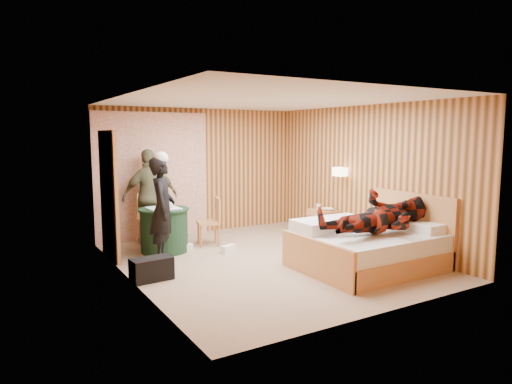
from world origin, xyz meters
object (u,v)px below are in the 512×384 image
round_table (164,230)px  wall_lamp (340,172)px  duffel_bag (152,269)px  chair_far (150,215)px  bed (368,247)px  woman_standing (163,209)px  chair_near (212,218)px  nightstand (322,223)px  man_at_table (150,197)px  man_on_bed (382,206)px

round_table → wall_lamp: bearing=-16.2°
round_table → duffel_bag: (-0.68, -1.40, -0.22)m
chair_far → duffel_bag: chair_far is taller
bed → woman_standing: woman_standing is taller
chair_near → duffel_bag: chair_near is taller
bed → duffel_bag: bed is taller
nightstand → man_at_table: man_at_table is taller
nightstand → chair_far: size_ratio=0.59×
chair_far → woman_standing: woman_standing is taller
chair_far → man_on_bed: (2.35, -3.36, 0.43)m
woman_standing → man_on_bed: 3.35m
round_table → woman_standing: size_ratio=0.52×
bed → round_table: bed is taller
chair_near → man_at_table: man_at_table is taller
chair_far → man_at_table: bearing=40.3°
chair_far → woman_standing: bearing=-115.7°
duffel_bag → woman_standing: 1.24m
round_table → woman_standing: bearing=-111.0°
nightstand → woman_standing: woman_standing is taller
wall_lamp → man_at_table: 3.52m
woman_standing → chair_near: bearing=-41.4°
nightstand → man_at_table: bearing=158.9°
duffel_bag → man_on_bed: (3.00, -1.29, 0.81)m
nightstand → duffel_bag: size_ratio=0.99×
duffel_bag → round_table: bearing=60.2°
wall_lamp → chair_near: size_ratio=0.30×
man_at_table → man_on_bed: bearing=124.5°
chair_near → woman_standing: bearing=-51.0°
nightstand → chair_far: chair_far is taller
woman_standing → man_on_bed: bearing=-106.6°
round_table → man_on_bed: bearing=-49.2°
man_at_table → man_on_bed: size_ratio=0.97×
bed → man_at_table: size_ratio=1.16×
chair_near → nightstand: bearing=93.0°
duffel_bag → man_at_table: man_at_table is taller
chair_near → man_on_bed: bearing=43.0°
woman_standing → man_on_bed: man_on_bed is taller
bed → chair_near: size_ratio=2.32×
round_table → nightstand: bearing=-8.6°
bed → woman_standing: (-2.48, 1.99, 0.51)m
wall_lamp → nightstand: bearing=95.7°
woman_standing → man_at_table: 1.20m
duffel_bag → woman_standing: bearing=57.8°
round_table → chair_far: (-0.03, 0.67, 0.16)m
chair_far → duffel_bag: size_ratio=1.68×
wall_lamp → duffel_bag: 3.97m
bed → nightstand: bed is taller
bed → duffel_bag: (-2.98, 1.06, -0.15)m
chair_far → round_table: bearing=-105.8°
round_table → chair_far: bearing=92.2°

